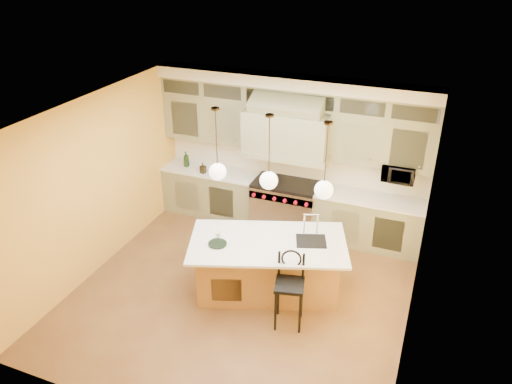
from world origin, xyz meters
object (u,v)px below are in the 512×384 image
at_px(range, 285,205).
at_px(kitchen_island, 268,265).
at_px(counter_stool, 290,285).
at_px(microwave, 399,172).

relative_size(range, kitchen_island, 0.46).
bearing_deg(kitchen_island, counter_stool, -66.68).
height_order(kitchen_island, microwave, microwave).
height_order(range, counter_stool, counter_stool).
xyz_separation_m(kitchen_island, counter_stool, (0.54, -0.59, 0.18)).
relative_size(range, counter_stool, 1.04).
distance_m(range, counter_stool, 2.65).
bearing_deg(range, counter_stool, -70.25).
height_order(kitchen_island, counter_stool, kitchen_island).
bearing_deg(microwave, kitchen_island, -128.47).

